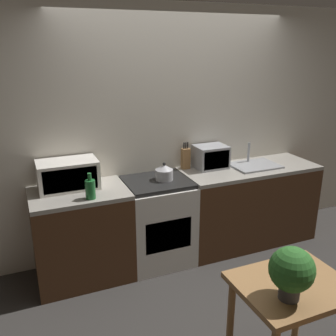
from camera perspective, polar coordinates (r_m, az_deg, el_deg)
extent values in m
plane|color=#33302D|center=(3.74, 7.52, -17.82)|extent=(16.00, 16.00, 0.00)
cube|color=silver|center=(4.06, 0.84, 5.58)|extent=(10.00, 0.06, 2.60)
cube|color=#4C2D19|center=(3.76, -12.94, -10.16)|extent=(0.90, 0.62, 0.86)
cube|color=#9E998E|center=(3.57, -13.44, -3.79)|extent=(0.90, 0.62, 0.04)
cube|color=#4C2D19|center=(4.42, 11.93, -5.66)|extent=(1.55, 0.62, 0.86)
cube|color=#9E998E|center=(4.26, 12.33, -0.11)|extent=(1.55, 0.62, 0.04)
cube|color=silver|center=(3.94, -1.63, -8.31)|extent=(0.66, 0.62, 0.86)
cube|color=black|center=(3.76, -1.69, -2.17)|extent=(0.63, 0.57, 0.04)
cube|color=black|center=(3.69, 0.09, -10.23)|extent=(0.48, 0.02, 0.32)
cylinder|color=#B7B7BC|center=(3.75, -0.58, -1.01)|extent=(0.18, 0.18, 0.11)
cone|color=#B7B7BC|center=(3.72, -0.58, 0.12)|extent=(0.17, 0.17, 0.05)
sphere|color=black|center=(3.71, -0.59, 0.62)|extent=(0.03, 0.03, 0.03)
cube|color=silver|center=(3.63, -15.02, -0.97)|extent=(0.55, 0.33, 0.27)
cube|color=black|center=(3.48, -14.64, -1.77)|extent=(0.49, 0.01, 0.22)
cylinder|color=#1E662D|center=(3.35, -11.75, -3.22)|extent=(0.09, 0.09, 0.17)
cylinder|color=#1E662D|center=(3.31, -11.88, -1.32)|extent=(0.03, 0.03, 0.07)
cube|color=#9E7042|center=(4.07, 2.70, 1.44)|extent=(0.09, 0.06, 0.23)
cylinder|color=black|center=(4.03, 2.45, 3.42)|extent=(0.01, 0.01, 0.07)
cylinder|color=black|center=(4.03, 2.73, 3.45)|extent=(0.01, 0.01, 0.07)
cylinder|color=black|center=(4.04, 3.02, 3.48)|extent=(0.01, 0.01, 0.07)
cube|color=#999BA0|center=(4.12, 6.52, 1.71)|extent=(0.34, 0.27, 0.25)
cube|color=black|center=(4.02, 7.42, 1.22)|extent=(0.30, 0.01, 0.20)
cube|color=#999BA0|center=(4.28, 13.09, 0.38)|extent=(0.52, 0.38, 0.02)
cylinder|color=#999BA0|center=(4.35, 12.18, 2.39)|extent=(0.03, 0.03, 0.22)
cube|color=#9E7042|center=(2.64, 18.48, -16.65)|extent=(0.72, 0.58, 0.04)
cylinder|color=#9E7042|center=(2.86, 9.48, -22.18)|extent=(0.05, 0.05, 0.70)
cylinder|color=#9E7042|center=(3.16, 19.33, -18.53)|extent=(0.05, 0.05, 0.70)
cylinder|color=#424247|center=(2.47, 17.97, -17.54)|extent=(0.13, 0.13, 0.09)
sphere|color=#2D6B28|center=(2.39, 18.34, -14.45)|extent=(0.27, 0.27, 0.27)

